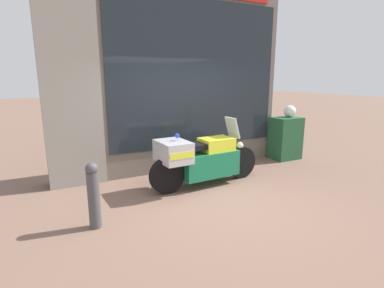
{
  "coord_description": "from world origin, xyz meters",
  "views": [
    {
      "loc": [
        -2.7,
        -4.15,
        2.08
      ],
      "look_at": [
        0.04,
        1.21,
        0.73
      ],
      "focal_mm": 28.0,
      "sensor_mm": 36.0,
      "label": 1
    }
  ],
  "objects_px": {
    "paramedic_motorcycle": "(201,158)",
    "white_helmet": "(290,111)",
    "street_bollard": "(94,194)",
    "utility_cabinet": "(285,138)"
  },
  "relations": [
    {
      "from": "paramedic_motorcycle",
      "to": "white_helmet",
      "type": "bearing_deg",
      "value": 11.62
    },
    {
      "from": "white_helmet",
      "to": "street_bollard",
      "type": "height_order",
      "value": "white_helmet"
    },
    {
      "from": "utility_cabinet",
      "to": "paramedic_motorcycle",
      "type": "bearing_deg",
      "value": -165.01
    },
    {
      "from": "paramedic_motorcycle",
      "to": "white_helmet",
      "type": "relative_size",
      "value": 7.91
    },
    {
      "from": "white_helmet",
      "to": "paramedic_motorcycle",
      "type": "bearing_deg",
      "value": -165.2
    },
    {
      "from": "paramedic_motorcycle",
      "to": "street_bollard",
      "type": "bearing_deg",
      "value": -163.18
    },
    {
      "from": "paramedic_motorcycle",
      "to": "utility_cabinet",
      "type": "xyz_separation_m",
      "value": [
        2.92,
        0.78,
        -0.02
      ]
    },
    {
      "from": "utility_cabinet",
      "to": "street_bollard",
      "type": "relative_size",
      "value": 1.13
    },
    {
      "from": "paramedic_motorcycle",
      "to": "utility_cabinet",
      "type": "distance_m",
      "value": 3.02
    },
    {
      "from": "white_helmet",
      "to": "utility_cabinet",
      "type": "bearing_deg",
      "value": -170.64
    }
  ]
}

